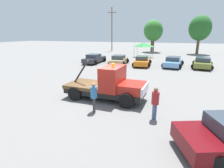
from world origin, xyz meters
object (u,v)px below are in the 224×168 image
Objects in this scene: person_at_hood at (94,95)px; parked_car_charcoal at (94,59)px; parked_car_skyblue at (173,62)px; tree_left at (154,31)px; tow_truck at (109,85)px; parked_car_orange at (142,61)px; canopy_tent_green at (144,45)px; parked_car_tan at (119,60)px; person_near_truck at (155,101)px; tree_right at (153,30)px; utility_pole at (112,28)px; parked_car_olive at (202,63)px; tree_center at (200,28)px.

person_at_hood reaches higher than parked_car_charcoal.
tree_left is at bearing 20.70° from parked_car_skyblue.
person_at_hood is 0.32× the size of parked_car_skyblue.
tow_truck is 1.17× the size of parked_car_orange.
person_at_hood is 0.54× the size of canopy_tent_green.
canopy_tent_green reaches higher than parked_car_tan.
tree_right is (-4.03, 35.28, 3.97)m from person_near_truck.
parked_car_skyblue is 0.69× the size of tree_right.
parked_car_skyblue is at bearing -76.30° from tree_left.
utility_pole is at bearing -179.43° from tree_left.
tree_left is (-8.08, 18.28, 4.17)m from parked_car_olive.
tow_truck is 14.43m from parked_car_skyblue.
utility_pole reaches higher than parked_car_tan.
parked_car_orange is at bearing -115.98° from tree_center.
parked_car_orange is 0.45× the size of utility_pole.
parked_car_tan is 20.04m from tree_left.
tree_center is at bearing -8.52° from parked_car_skyblue.
tree_left is (-0.38, 34.62, 3.87)m from person_at_hood.
tree_center reaches higher than person_near_truck.
tree_center is at bearing 77.25° from tow_truck.
tree_left is at bearing -17.42° from parked_car_charcoal.
utility_pole reaches higher than parked_car_orange.
parked_car_olive is (4.43, 16.20, -0.31)m from person_near_truck.
parked_car_charcoal is 3.85m from parked_car_tan.
canopy_tent_green is at bearing -138.69° from tree_center.
parked_car_orange is 1.52× the size of canopy_tent_green.
parked_car_olive is (3.52, 0.40, 0.00)m from parked_car_skyblue.
utility_pole reaches higher than tree_right.
person_at_hood is at bearing -87.59° from canopy_tent_green.
tow_truck reaches higher than person_at_hood.
person_near_truck is at bearing 173.01° from parked_car_olive.
parked_car_skyblue is 1.00× the size of parked_car_olive.
parked_car_charcoal is 0.93× the size of parked_car_olive.
canopy_tent_green is 10.34m from tree_left.
tree_left is at bearing 66.76° from person_at_hood.
person_near_truck is 0.23× the size of tree_right.
person_at_hood is 0.35× the size of parked_car_charcoal.
tow_truck is 0.52× the size of utility_pole.
parked_car_orange is at bearing -60.67° from utility_pole.
person_at_hood is 34.84m from tree_left.
tow_truck reaches higher than parked_car_charcoal.
utility_pole is (-19.60, 1.04, 0.15)m from tree_center.
tree_left is at bearing -64.57° from tree_right.
parked_car_charcoal is at bearing -131.37° from tree_center.
parked_car_orange is at bearing -87.22° from tree_right.
person_at_hood is 0.35× the size of parked_car_tan.
tow_truck is 0.74× the size of tree_right.
tree_right is (-4.94, 19.49, 4.28)m from parked_car_skyblue.
tow_truck is 15.08m from parked_car_charcoal.
tow_truck is at bearing -150.86° from parked_car_charcoal.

